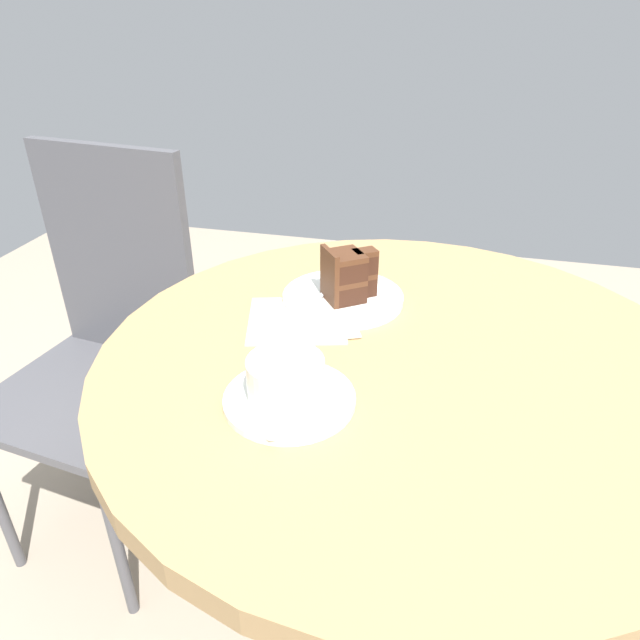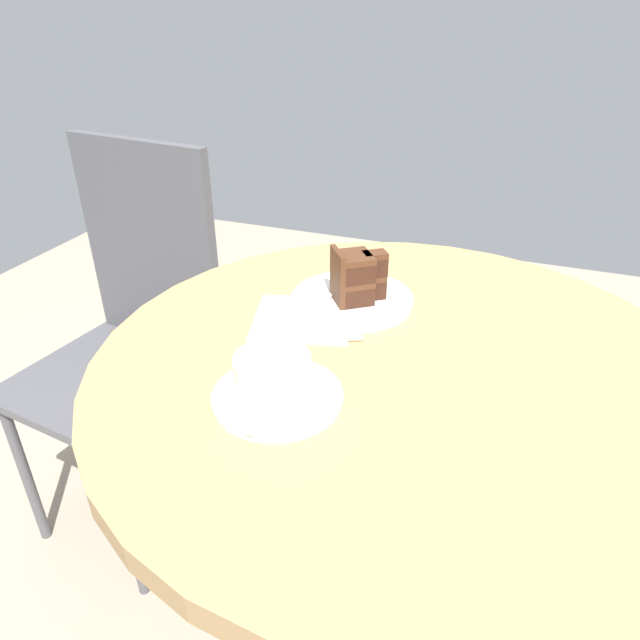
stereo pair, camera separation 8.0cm
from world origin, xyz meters
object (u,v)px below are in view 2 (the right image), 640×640
(cake_slice, at_px, (355,277))
(napkin, at_px, (308,318))
(teaspoon, at_px, (275,424))
(coffee_cup, at_px, (274,376))
(saucer, at_px, (278,396))
(cake_plate, at_px, (352,299))
(fork, at_px, (347,282))
(cafe_chair, at_px, (133,321))

(cake_slice, height_order, napkin, cake_slice)
(napkin, bearing_deg, teaspoon, -166.51)
(coffee_cup, height_order, cake_slice, cake_slice)
(saucer, bearing_deg, coffee_cup, 163.30)
(cake_slice, bearing_deg, cake_plate, 33.27)
(cake_plate, xyz_separation_m, napkin, (-0.08, 0.05, -0.00))
(cake_slice, distance_m, fork, 0.07)
(fork, xyz_separation_m, cafe_chair, (0.07, 0.52, -0.22))
(saucer, bearing_deg, teaspoon, -158.13)
(teaspoon, bearing_deg, cake_slice, -132.71)
(saucer, height_order, fork, fork)
(saucer, bearing_deg, cake_plate, -1.73)
(cake_slice, bearing_deg, saucer, 176.54)
(teaspoon, relative_size, fork, 0.53)
(saucer, distance_m, cake_plate, 0.28)
(teaspoon, distance_m, cafe_chair, 0.75)
(napkin, distance_m, cafe_chair, 0.57)
(coffee_cup, relative_size, cafe_chair, 0.14)
(coffee_cup, relative_size, teaspoon, 1.63)
(teaspoon, bearing_deg, coffee_cup, -108.37)
(napkin, bearing_deg, cake_plate, -31.12)
(fork, bearing_deg, teaspoon, -165.48)
(cafe_chair, bearing_deg, teaspoon, -30.84)
(teaspoon, bearing_deg, fork, -128.24)
(coffee_cup, height_order, napkin, coffee_cup)
(cafe_chair, bearing_deg, saucer, -28.27)
(cake_slice, xyz_separation_m, fork, (0.05, 0.03, -0.04))
(cake_slice, relative_size, cafe_chair, 0.10)
(cake_slice, bearing_deg, fork, 30.73)
(coffee_cup, xyz_separation_m, teaspoon, (-0.05, -0.02, -0.03))
(saucer, xyz_separation_m, cake_plate, (0.28, -0.01, 0.00))
(cake_plate, height_order, cake_slice, cake_slice)
(cake_slice, relative_size, fork, 0.63)
(cake_plate, relative_size, cake_slice, 2.16)
(coffee_cup, xyz_separation_m, cafe_chair, (0.39, 0.54, -0.24))
(coffee_cup, xyz_separation_m, fork, (0.32, 0.01, -0.02))
(teaspoon, height_order, cake_plate, teaspoon)
(coffee_cup, height_order, cake_plate, coffee_cup)
(teaspoon, distance_m, fork, 0.37)
(coffee_cup, distance_m, cake_plate, 0.29)
(fork, bearing_deg, cafe_chair, 91.39)
(teaspoon, xyz_separation_m, cafe_chair, (0.44, 0.56, -0.21))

